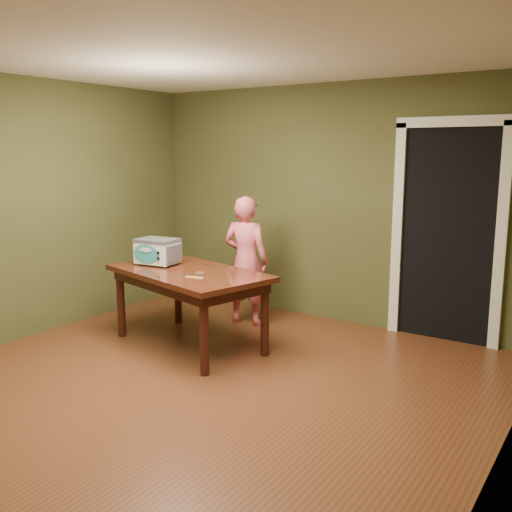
{
  "coord_description": "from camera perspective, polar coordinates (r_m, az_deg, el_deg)",
  "views": [
    {
      "loc": [
        2.81,
        -3.17,
        1.87
      ],
      "look_at": [
        0.03,
        1.0,
        0.95
      ],
      "focal_mm": 40.0,
      "sensor_mm": 36.0,
      "label": 1
    }
  ],
  "objects": [
    {
      "name": "floor",
      "position": [
        4.63,
        -7.39,
        -13.51
      ],
      "size": [
        5.0,
        5.0,
        0.0
      ],
      "primitive_type": "plane",
      "color": "brown",
      "rests_on": "ground"
    },
    {
      "name": "room_shell",
      "position": [
        4.24,
        -7.93,
        8.09
      ],
      "size": [
        4.52,
        5.02,
        2.61
      ],
      "color": "#4A4E2A",
      "rests_on": "ground"
    },
    {
      "name": "doorway",
      "position": [
        6.19,
        19.31,
        2.27
      ],
      "size": [
        1.1,
        0.66,
        2.25
      ],
      "color": "black",
      "rests_on": "ground"
    },
    {
      "name": "dining_table",
      "position": [
        5.51,
        -6.76,
        -2.45
      ],
      "size": [
        1.77,
        1.26,
        0.75
      ],
      "rotation": [
        0.0,
        0.0,
        -0.24
      ],
      "color": "#38150C",
      "rests_on": "floor"
    },
    {
      "name": "toy_oven",
      "position": [
        5.8,
        -9.83,
        0.55
      ],
      "size": [
        0.45,
        0.33,
        0.26
      ],
      "rotation": [
        0.0,
        0.0,
        0.11
      ],
      "color": "#4C4F54",
      "rests_on": "dining_table"
    },
    {
      "name": "baking_pan",
      "position": [
        5.29,
        -5.62,
        -1.75
      ],
      "size": [
        0.1,
        0.1,
        0.02
      ],
      "color": "silver",
      "rests_on": "dining_table"
    },
    {
      "name": "spatula",
      "position": [
        5.16,
        -6.19,
        -2.15
      ],
      "size": [
        0.18,
        0.05,
        0.01
      ],
      "primitive_type": "cube",
      "rotation": [
        0.0,
        0.0,
        0.14
      ],
      "color": "#FBCC6D",
      "rests_on": "dining_table"
    },
    {
      "name": "child",
      "position": [
        6.19,
        -1.03,
        -0.46
      ],
      "size": [
        0.56,
        0.42,
        1.41
      ],
      "primitive_type": "imported",
      "rotation": [
        0.0,
        0.0,
        3.31
      ],
      "color": "#EA6075",
      "rests_on": "floor"
    }
  ]
}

